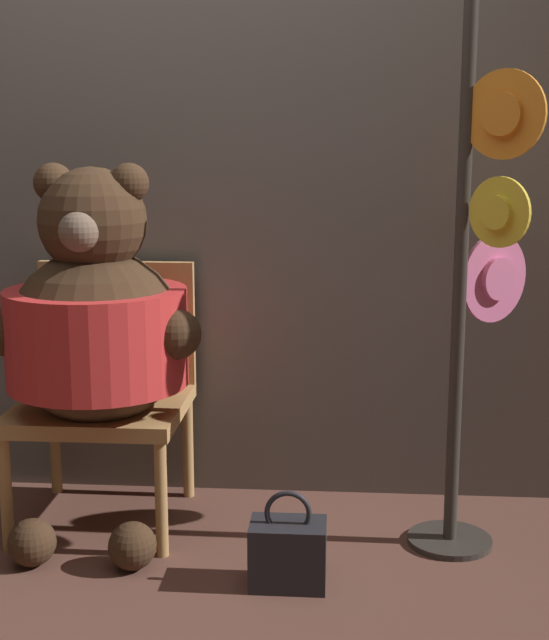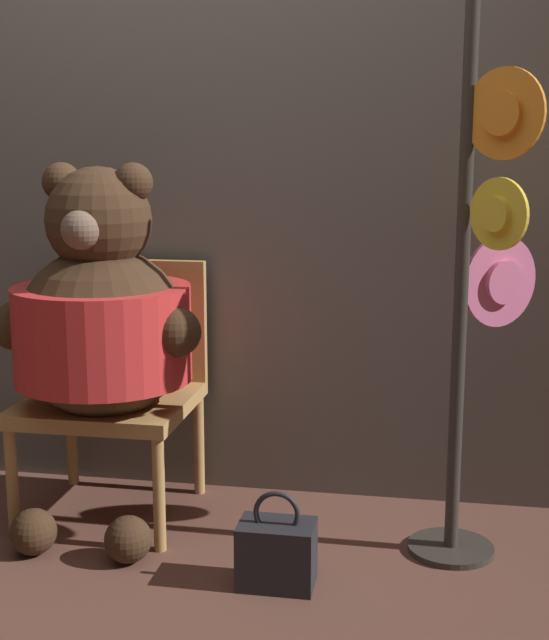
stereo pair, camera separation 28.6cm
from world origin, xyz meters
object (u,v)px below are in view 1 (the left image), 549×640
Objects in this scene: chair at (107,384)px; handbag_on_ground at (288,552)px; teddy_bear at (96,325)px; hat_display_rack at (477,290)px.

chair is 0.91m from handbag_on_ground.
teddy_bear is 4.17× the size of handbag_on_ground.
chair is at bearing 96.29° from teddy_bear.
teddy_bear reaches higher than chair.
chair is at bearing 171.92° from hat_display_rack.
chair is at bearing 143.36° from handbag_on_ground.
chair is 2.96× the size of handbag_on_ground.
teddy_bear is (0.02, -0.18, 0.25)m from chair.
hat_display_rack is at bearing 29.32° from handbag_on_ground.
chair is 1.31m from hat_display_rack.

